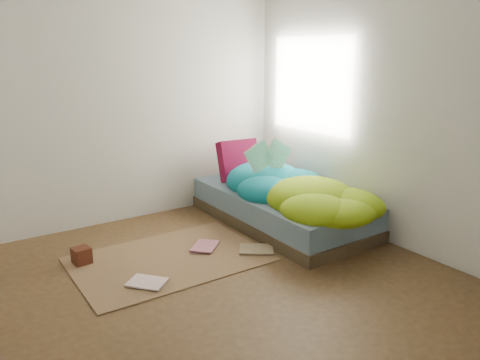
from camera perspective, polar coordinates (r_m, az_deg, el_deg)
name	(u,v)px	position (r m, az deg, el deg)	size (l,w,h in m)	color
ground	(217,280)	(3.78, -2.83, -12.08)	(3.50, 3.50, 0.00)	#432E1A
room_walls	(215,69)	(3.37, -3.07, 13.35)	(3.54, 3.54, 2.62)	silver
bed	(281,208)	(4.91, 5.01, -3.38)	(1.00, 2.00, 0.34)	#372E1E
duvet	(296,181)	(4.65, 6.80, -0.11)	(0.96, 1.84, 0.34)	#076376
rug	(169,259)	(4.16, -8.62, -9.51)	(1.60, 1.10, 0.01)	brown
pillow_floral	(256,170)	(5.44, 2.02, 1.21)	(0.63, 0.39, 0.14)	white
pillow_magenta	(239,160)	(5.24, -0.15, 2.41)	(0.45, 0.14, 0.45)	#460421
open_book	(269,146)	(4.78, 3.57, 4.11)	(0.43, 0.09, 0.26)	#32822A
wooden_box	(82,255)	(4.22, -18.76, -8.70)	(0.14, 0.14, 0.14)	#35140C
floor_book_a	(141,289)	(3.68, -12.00, -12.86)	(0.21, 0.28, 0.02)	white
floor_book_b	(194,245)	(4.35, -5.61, -7.95)	(0.21, 0.28, 0.03)	#B96B82
floor_book_c	(256,255)	(4.16, 2.01, -9.08)	(0.22, 0.30, 0.02)	tan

